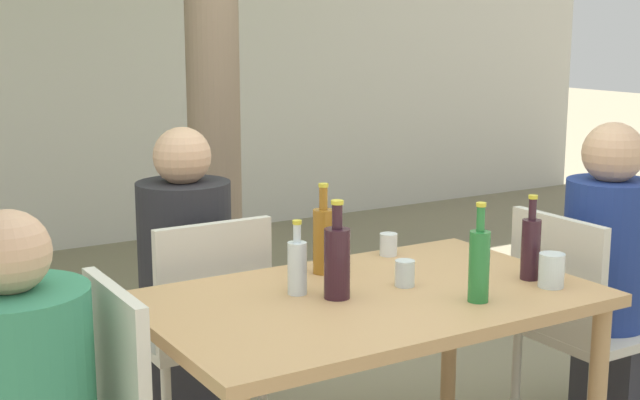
{
  "coord_description": "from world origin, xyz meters",
  "views": [
    {
      "loc": [
        -1.53,
        -2.22,
        1.57
      ],
      "look_at": [
        0.0,
        0.3,
        0.98
      ],
      "focal_mm": 50.0,
      "sensor_mm": 36.0,
      "label": 1
    }
  ],
  "objects_px": {
    "drinking_glass_2": "(551,270)",
    "dining_table_front": "(369,319)",
    "green_bottle_0": "(479,263)",
    "patio_chair_2": "(203,321)",
    "wine_bottle_4": "(337,260)",
    "drinking_glass_1": "(405,273)",
    "wine_bottle_2": "(531,247)",
    "patio_chair_1": "(575,315)",
    "person_seated_1": "(619,293)",
    "water_bottle_1": "(297,266)",
    "amber_bottle_3": "(323,239)",
    "person_seated_2": "(178,294)",
    "drinking_glass_0": "(388,244)"
  },
  "relations": [
    {
      "from": "person_seated_2",
      "to": "drinking_glass_0",
      "type": "xyz_separation_m",
      "value": [
        0.61,
        -0.54,
        0.23
      ]
    },
    {
      "from": "patio_chair_2",
      "to": "drinking_glass_1",
      "type": "bearing_deg",
      "value": 123.12
    },
    {
      "from": "drinking_glass_2",
      "to": "dining_table_front",
      "type": "bearing_deg",
      "value": 155.98
    },
    {
      "from": "person_seated_2",
      "to": "wine_bottle_4",
      "type": "height_order",
      "value": "person_seated_2"
    },
    {
      "from": "person_seated_2",
      "to": "amber_bottle_3",
      "type": "height_order",
      "value": "person_seated_2"
    },
    {
      "from": "wine_bottle_2",
      "to": "drinking_glass_1",
      "type": "relative_size",
      "value": 3.33
    },
    {
      "from": "person_seated_1",
      "to": "drinking_glass_0",
      "type": "relative_size",
      "value": 14.76
    },
    {
      "from": "person_seated_1",
      "to": "wine_bottle_2",
      "type": "relative_size",
      "value": 4.25
    },
    {
      "from": "person_seated_1",
      "to": "amber_bottle_3",
      "type": "height_order",
      "value": "person_seated_1"
    },
    {
      "from": "drinking_glass_0",
      "to": "person_seated_2",
      "type": "bearing_deg",
      "value": 138.25
    },
    {
      "from": "patio_chair_1",
      "to": "drinking_glass_2",
      "type": "xyz_separation_m",
      "value": [
        -0.39,
        -0.24,
        0.29
      ]
    },
    {
      "from": "person_seated_1",
      "to": "wine_bottle_4",
      "type": "height_order",
      "value": "person_seated_1"
    },
    {
      "from": "person_seated_2",
      "to": "drinking_glass_2",
      "type": "bearing_deg",
      "value": 125.94
    },
    {
      "from": "person_seated_1",
      "to": "person_seated_2",
      "type": "bearing_deg",
      "value": 58.28
    },
    {
      "from": "patio_chair_2",
      "to": "drinking_glass_2",
      "type": "height_order",
      "value": "patio_chair_2"
    },
    {
      "from": "person_seated_1",
      "to": "drinking_glass_1",
      "type": "height_order",
      "value": "person_seated_1"
    },
    {
      "from": "person_seated_1",
      "to": "drinking_glass_1",
      "type": "relative_size",
      "value": 14.17
    },
    {
      "from": "person_seated_2",
      "to": "wine_bottle_4",
      "type": "relative_size",
      "value": 3.87
    },
    {
      "from": "green_bottle_0",
      "to": "amber_bottle_3",
      "type": "xyz_separation_m",
      "value": [
        -0.24,
        0.51,
        0.0
      ]
    },
    {
      "from": "patio_chair_1",
      "to": "wine_bottle_4",
      "type": "xyz_separation_m",
      "value": [
        -1.05,
        0.02,
        0.35
      ]
    },
    {
      "from": "water_bottle_1",
      "to": "drinking_glass_1",
      "type": "distance_m",
      "value": 0.36
    },
    {
      "from": "drinking_glass_1",
      "to": "wine_bottle_4",
      "type": "bearing_deg",
      "value": 178.39
    },
    {
      "from": "person_seated_2",
      "to": "wine_bottle_2",
      "type": "bearing_deg",
      "value": 128.68
    },
    {
      "from": "patio_chair_1",
      "to": "person_seated_1",
      "type": "distance_m",
      "value": 0.24
    },
    {
      "from": "dining_table_front",
      "to": "patio_chair_2",
      "type": "height_order",
      "value": "patio_chair_2"
    },
    {
      "from": "green_bottle_0",
      "to": "wine_bottle_2",
      "type": "xyz_separation_m",
      "value": [
        0.31,
        0.1,
        -0.01
      ]
    },
    {
      "from": "patio_chair_1",
      "to": "drinking_glass_2",
      "type": "relative_size",
      "value": 8.01
    },
    {
      "from": "wine_bottle_2",
      "to": "drinking_glass_1",
      "type": "bearing_deg",
      "value": 159.39
    },
    {
      "from": "green_bottle_0",
      "to": "drinking_glass_2",
      "type": "height_order",
      "value": "green_bottle_0"
    },
    {
      "from": "green_bottle_0",
      "to": "wine_bottle_2",
      "type": "relative_size",
      "value": 1.08
    },
    {
      "from": "patio_chair_1",
      "to": "wine_bottle_4",
      "type": "distance_m",
      "value": 1.1
    },
    {
      "from": "green_bottle_0",
      "to": "patio_chair_2",
      "type": "bearing_deg",
      "value": 120.08
    },
    {
      "from": "person_seated_2",
      "to": "drinking_glass_0",
      "type": "relative_size",
      "value": 14.57
    },
    {
      "from": "amber_bottle_3",
      "to": "wine_bottle_4",
      "type": "xyz_separation_m",
      "value": [
        -0.11,
        -0.26,
        -0.0
      ]
    },
    {
      "from": "patio_chair_1",
      "to": "drinking_glass_0",
      "type": "xyz_separation_m",
      "value": [
        -0.61,
        0.35,
        0.28
      ]
    },
    {
      "from": "person_seated_1",
      "to": "water_bottle_1",
      "type": "bearing_deg",
      "value": 85.04
    },
    {
      "from": "wine_bottle_2",
      "to": "wine_bottle_4",
      "type": "distance_m",
      "value": 0.68
    },
    {
      "from": "person_seated_2",
      "to": "wine_bottle_2",
      "type": "distance_m",
      "value": 1.36
    },
    {
      "from": "person_seated_2",
      "to": "drinking_glass_2",
      "type": "relative_size",
      "value": 10.81
    },
    {
      "from": "patio_chair_1",
      "to": "amber_bottle_3",
      "type": "xyz_separation_m",
      "value": [
        -0.94,
        0.28,
        0.36
      ]
    },
    {
      "from": "patio_chair_2",
      "to": "water_bottle_1",
      "type": "xyz_separation_m",
      "value": [
        0.09,
        -0.55,
        0.33
      ]
    },
    {
      "from": "person_seated_1",
      "to": "wine_bottle_4",
      "type": "bearing_deg",
      "value": 89.19
    },
    {
      "from": "patio_chair_2",
      "to": "person_seated_1",
      "type": "height_order",
      "value": "person_seated_1"
    },
    {
      "from": "water_bottle_1",
      "to": "amber_bottle_3",
      "type": "distance_m",
      "value": 0.25
    },
    {
      "from": "green_bottle_0",
      "to": "drinking_glass_1",
      "type": "height_order",
      "value": "green_bottle_0"
    },
    {
      "from": "person_seated_1",
      "to": "wine_bottle_2",
      "type": "bearing_deg",
      "value": 102.8
    },
    {
      "from": "patio_chair_1",
      "to": "water_bottle_1",
      "type": "height_order",
      "value": "water_bottle_1"
    },
    {
      "from": "amber_bottle_3",
      "to": "patio_chair_2",
      "type": "bearing_deg",
      "value": 125.95
    },
    {
      "from": "dining_table_front",
      "to": "water_bottle_1",
      "type": "height_order",
      "value": "water_bottle_1"
    },
    {
      "from": "wine_bottle_4",
      "to": "drinking_glass_1",
      "type": "relative_size",
      "value": 3.61
    }
  ]
}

